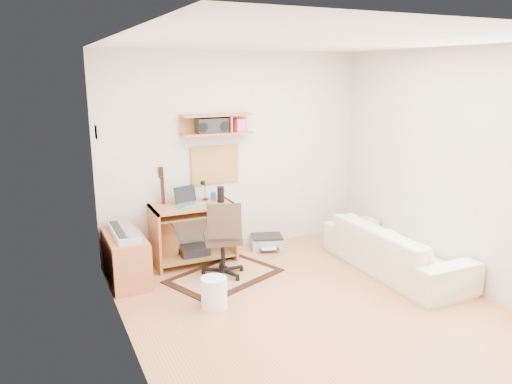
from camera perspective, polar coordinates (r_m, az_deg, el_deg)
name	(u,v)px	position (r m, az deg, el deg)	size (l,w,h in m)	color
floor	(313,309)	(5.14, 6.66, -13.37)	(3.60, 4.00, 0.01)	tan
ceiling	(321,41)	(4.58, 7.61, 17.07)	(3.60, 4.00, 0.01)	white
back_wall	(236,153)	(6.44, -2.39, 4.57)	(3.60, 0.01, 2.60)	beige
left_wall	(124,205)	(4.05, -15.09, -1.47)	(0.01, 4.00, 2.60)	beige
right_wall	(457,168)	(5.84, 22.32, 2.57)	(0.01, 4.00, 2.60)	beige
wall_shelf	(217,124)	(6.16, -4.56, 7.87)	(0.90, 0.25, 0.26)	#C26F44
cork_board	(215,165)	(6.34, -4.80, 3.18)	(0.64, 0.03, 0.49)	#A28251
wall_photo	(97,132)	(5.44, -18.05, 6.66)	(0.02, 0.20, 0.15)	#4C8CBF
desk	(193,233)	(6.18, -7.32, -4.79)	(1.00, 0.55, 0.75)	#C26F44
laptop	(190,196)	(6.01, -7.70, -0.47)	(0.30, 0.30, 0.23)	silver
speaker	(221,194)	(6.11, -4.12, -0.28)	(0.09, 0.09, 0.20)	black
desk_lamp	(205,190)	(6.23, -5.96, 0.25)	(0.09, 0.09, 0.26)	black
pencil_cup	(214,196)	(6.25, -4.97, -0.45)	(0.07, 0.07, 0.10)	#33569B
boombox	(212,126)	(6.13, -5.19, 7.64)	(0.39, 0.18, 0.20)	black
rug	(224,276)	(5.84, -3.71, -9.71)	(1.24, 0.83, 0.02)	beige
task_chair	(223,238)	(5.69, -3.89, -5.38)	(0.48, 0.48, 0.94)	#3B2B23
cabinet	(125,258)	(5.82, -14.96, -7.39)	(0.40, 0.90, 0.55)	#C26F44
music_keyboard	(124,232)	(5.72, -15.15, -4.49)	(0.25, 0.79, 0.07)	#B2B5BA
guitar	(165,216)	(6.15, -10.50, -2.75)	(0.32, 0.20, 1.21)	#B06336
waste_basket	(214,293)	(5.08, -4.89, -11.59)	(0.27, 0.27, 0.32)	white
printer	(267,241)	(6.71, 1.28, -5.78)	(0.42, 0.33, 0.16)	#A5A8AA
sofa	(395,241)	(6.07, 15.91, -5.53)	(1.94, 0.57, 0.76)	beige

